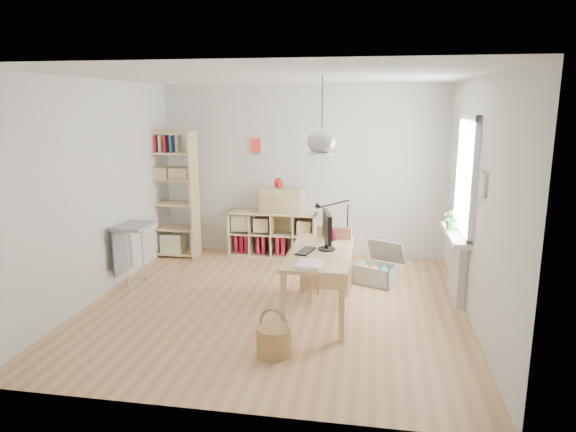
% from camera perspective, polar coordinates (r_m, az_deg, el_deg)
% --- Properties ---
extents(ground, '(4.50, 4.50, 0.00)m').
position_cam_1_polar(ground, '(6.35, -1.36, -9.85)').
color(ground, tan).
rests_on(ground, ground).
extents(room_shell, '(4.50, 4.50, 4.50)m').
position_cam_1_polar(room_shell, '(5.66, 3.77, 8.30)').
color(room_shell, white).
rests_on(room_shell, ground).
extents(window_unit, '(0.07, 1.16, 1.46)m').
position_cam_1_polar(window_unit, '(6.52, 19.28, 4.18)').
color(window_unit, white).
rests_on(window_unit, ground).
extents(radiator, '(0.10, 0.80, 0.80)m').
position_cam_1_polar(radiator, '(6.76, 18.29, -5.49)').
color(radiator, silver).
rests_on(radiator, ground).
extents(windowsill, '(0.22, 1.20, 0.06)m').
position_cam_1_polar(windowsill, '(6.63, 18.11, -1.94)').
color(windowsill, white).
rests_on(windowsill, radiator).
extents(desk, '(0.70, 1.50, 0.75)m').
position_cam_1_polar(desk, '(5.91, 3.58, -4.81)').
color(desk, tan).
rests_on(desk, ground).
extents(cube_shelf, '(1.40, 0.38, 0.72)m').
position_cam_1_polar(cube_shelf, '(8.28, -1.84, -2.33)').
color(cube_shelf, beige).
rests_on(cube_shelf, ground).
extents(tall_bookshelf, '(0.80, 0.38, 2.00)m').
position_cam_1_polar(tall_bookshelf, '(8.31, -12.92, 2.97)').
color(tall_bookshelf, tan).
rests_on(tall_bookshelf, ground).
extents(side_table, '(0.40, 0.55, 0.85)m').
position_cam_1_polar(side_table, '(7.10, -17.20, -2.30)').
color(side_table, gray).
rests_on(side_table, ground).
extents(chair, '(0.50, 0.50, 0.90)m').
position_cam_1_polar(chair, '(6.38, 4.80, -4.87)').
color(chair, gray).
rests_on(chair, ground).
extents(wicker_basket, '(0.34, 0.34, 0.48)m').
position_cam_1_polar(wicker_basket, '(5.13, -1.55, -13.59)').
color(wicker_basket, '#AA814D').
rests_on(wicker_basket, ground).
extents(storage_chest, '(0.71, 0.75, 0.55)m').
position_cam_1_polar(storage_chest, '(7.14, 9.98, -5.94)').
color(storage_chest, beige).
rests_on(storage_chest, ground).
extents(monitor, '(0.20, 0.51, 0.44)m').
position_cam_1_polar(monitor, '(5.89, 4.36, -1.43)').
color(monitor, black).
rests_on(monitor, desk).
extents(keyboard, '(0.20, 0.37, 0.02)m').
position_cam_1_polar(keyboard, '(5.86, 1.95, -3.91)').
color(keyboard, black).
rests_on(keyboard, desk).
extents(task_lamp, '(0.44, 0.16, 0.46)m').
position_cam_1_polar(task_lamp, '(6.38, 4.72, 0.25)').
color(task_lamp, black).
rests_on(task_lamp, desk).
extents(yarn_ball, '(0.17, 0.17, 0.17)m').
position_cam_1_polar(yarn_ball, '(6.29, 4.81, -2.09)').
color(yarn_ball, '#4A091B').
rests_on(yarn_ball, desk).
extents(paper_tray, '(0.26, 0.32, 0.03)m').
position_cam_1_polar(paper_tray, '(5.36, 2.38, -5.40)').
color(paper_tray, white).
rests_on(paper_tray, desk).
extents(drawer_chest, '(0.70, 0.36, 0.38)m').
position_cam_1_polar(drawer_chest, '(8.07, -0.69, 1.75)').
color(drawer_chest, beige).
rests_on(drawer_chest, cube_shelf).
extents(red_vase, '(0.14, 0.14, 0.17)m').
position_cam_1_polar(red_vase, '(8.04, -1.06, 3.71)').
color(red_vase, maroon).
rests_on(red_vase, drawer_chest).
extents(potted_plant, '(0.30, 0.28, 0.30)m').
position_cam_1_polar(potted_plant, '(6.71, 17.90, -0.20)').
color(potted_plant, '#2A6325').
rests_on(potted_plant, windowsill).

